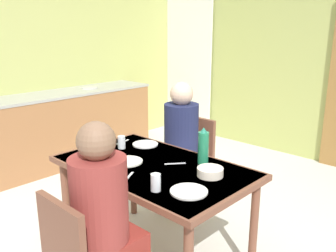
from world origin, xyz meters
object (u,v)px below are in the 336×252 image
(kitchen_counter, at_px, (70,126))
(person_far_diner, at_px, (180,132))
(person_near_diner, at_px, (102,202))
(chair_far_diner, at_px, (190,159))
(serving_bowl_center, at_px, (210,172))
(water_bottle_green_near, at_px, (203,147))
(dining_table, at_px, (153,175))

(kitchen_counter, xyz_separation_m, person_far_diner, (1.95, -0.09, 0.33))
(kitchen_counter, relative_size, person_near_diner, 2.88)
(chair_far_diner, xyz_separation_m, person_near_diner, (0.57, -1.39, 0.28))
(person_far_diner, relative_size, serving_bowl_center, 4.53)
(person_far_diner, xyz_separation_m, water_bottle_green_near, (0.54, -0.37, 0.08))
(kitchen_counter, distance_m, serving_bowl_center, 2.75)
(kitchen_counter, height_order, serving_bowl_center, kitchen_counter)
(kitchen_counter, xyz_separation_m, chair_far_diner, (1.95, 0.05, 0.05))
(chair_far_diner, bearing_deg, water_bottle_green_near, 137.03)
(person_far_diner, height_order, water_bottle_green_near, person_far_diner)
(chair_far_diner, xyz_separation_m, person_far_diner, (-0.00, -0.14, 0.28))
(kitchen_counter, bearing_deg, person_far_diner, -2.51)
(chair_far_diner, height_order, serving_bowl_center, chair_far_diner)
(serving_bowl_center, bearing_deg, water_bottle_green_near, 139.41)
(kitchen_counter, distance_m, dining_table, 2.38)
(water_bottle_green_near, xyz_separation_m, serving_bowl_center, (0.17, -0.15, -0.10))
(dining_table, height_order, person_near_diner, person_near_diner)
(chair_far_diner, xyz_separation_m, water_bottle_green_near, (0.54, -0.50, 0.37))
(chair_far_diner, distance_m, serving_bowl_center, 1.00)
(person_far_diner, bearing_deg, person_near_diner, 114.35)
(dining_table, height_order, serving_bowl_center, serving_bowl_center)
(kitchen_counter, distance_m, person_near_diner, 2.87)
(person_near_diner, bearing_deg, kitchen_counter, 151.97)
(kitchen_counter, xyz_separation_m, dining_table, (2.26, -0.71, 0.21))
(person_near_diner, distance_m, person_far_diner, 1.38)
(kitchen_counter, relative_size, serving_bowl_center, 13.04)
(person_near_diner, bearing_deg, serving_bowl_center, 78.96)
(kitchen_counter, relative_size, chair_far_diner, 2.55)
(water_bottle_green_near, height_order, serving_bowl_center, water_bottle_green_near)
(person_far_diner, xyz_separation_m, serving_bowl_center, (0.71, -0.51, -0.01))
(person_near_diner, bearing_deg, dining_table, 112.55)
(kitchen_counter, xyz_separation_m, serving_bowl_center, (2.66, -0.60, 0.32))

